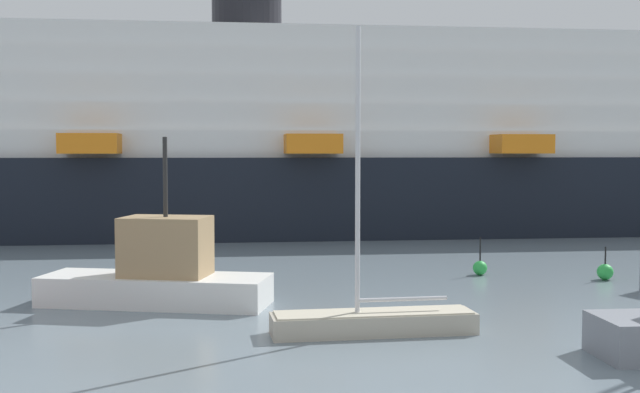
{
  "coord_description": "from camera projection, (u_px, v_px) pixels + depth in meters",
  "views": [
    {
      "loc": [
        -4.43,
        -11.41,
        4.87
      ],
      "look_at": [
        0.0,
        11.96,
        3.49
      ],
      "focal_mm": 44.44,
      "sensor_mm": 36.0,
      "label": 1
    }
  ],
  "objects": [
    {
      "name": "sailboat_2",
      "position": [
        373.0,
        318.0,
        21.03
      ],
      "size": [
        5.49,
        1.4,
        8.11
      ],
      "rotation": [
        0.0,
        0.0,
        3.11
      ],
      "color": "#BCB29E",
      "rests_on": "ground_plane"
    },
    {
      "name": "fishing_boat_0",
      "position": [
        159.0,
        274.0,
        24.97
      ],
      "size": [
        7.51,
        4.54,
        5.3
      ],
      "rotation": [
        0.0,
        0.0,
        -0.34
      ],
      "color": "white",
      "rests_on": "ground_plane"
    },
    {
      "name": "channel_buoy_0",
      "position": [
        605.0,
        272.0,
        29.8
      ],
      "size": [
        0.6,
        0.6,
        1.26
      ],
      "color": "green",
      "rests_on": "ground_plane"
    },
    {
      "name": "channel_buoy_1",
      "position": [
        480.0,
        268.0,
        30.97
      ],
      "size": [
        0.56,
        0.56,
        1.5
      ],
      "color": "green",
      "rests_on": "ground_plane"
    },
    {
      "name": "cruise_ship",
      "position": [
        484.0,
        146.0,
        49.07
      ],
      "size": [
        82.4,
        17.22,
        15.95
      ],
      "rotation": [
        0.0,
        0.0,
        -0.07
      ],
      "color": "black",
      "rests_on": "ground_plane"
    }
  ]
}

